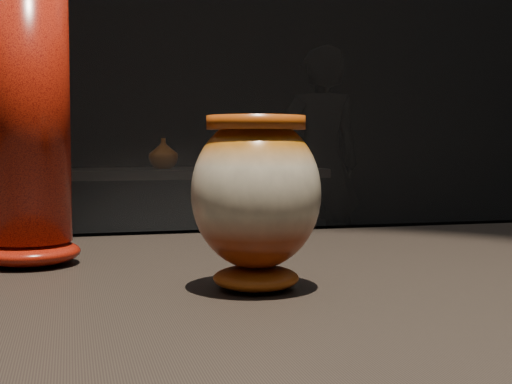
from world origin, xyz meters
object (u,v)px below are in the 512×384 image
back_shelf (149,215)px  visitor (320,164)px  main_vase (256,195)px  tall_vase (27,113)px

back_shelf → visitor: 1.73m
main_vase → back_shelf: 3.43m
visitor → main_vase: bearing=73.4°
tall_vase → back_shelf: bearing=81.3°
back_shelf → main_vase: bearing=-94.2°
tall_vase → visitor: 4.58m
main_vase → tall_vase: bearing=137.4°
main_vase → back_shelf: (0.25, 3.40, -0.36)m
main_vase → tall_vase: size_ratio=0.46×
tall_vase → back_shelf: 3.25m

